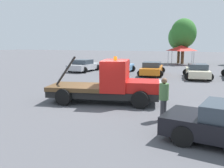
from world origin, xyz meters
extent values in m
plane|color=#545459|center=(0.00, 0.00, 0.00)|extent=(160.00, 160.00, 0.00)
cube|color=black|center=(0.00, 0.00, 0.53)|extent=(6.18, 3.14, 0.35)
cube|color=red|center=(2.07, 0.47, 0.98)|extent=(2.01, 2.10, 0.55)
cube|color=silver|center=(2.93, 0.67, 0.95)|extent=(0.53, 1.86, 0.50)
cube|color=red|center=(0.63, 0.14, 1.51)|extent=(1.73, 2.33, 1.61)
cube|color=brown|center=(-1.44, -0.33, 0.81)|extent=(3.34, 2.69, 0.22)
cylinder|color=black|center=(-2.06, -0.47, 1.70)|extent=(1.19, 0.38, 1.63)
cylinder|color=orange|center=(0.63, 0.14, 2.41)|extent=(0.18, 0.18, 0.20)
cylinder|color=black|center=(1.77, 1.42, 0.44)|extent=(0.88, 0.26, 0.88)
cylinder|color=black|center=(2.21, -0.51, 0.44)|extent=(0.88, 0.26, 0.88)
cylinder|color=black|center=(-2.09, 0.54, 0.44)|extent=(0.88, 0.26, 0.88)
cylinder|color=black|center=(-1.65, -1.39, 0.44)|extent=(0.88, 0.26, 0.88)
cylinder|color=black|center=(4.99, -2.58, 0.34)|extent=(0.68, 0.22, 0.68)
cylinder|color=black|center=(4.71, -4.41, 0.34)|extent=(0.68, 0.22, 0.68)
cylinder|color=#38383D|center=(3.59, -1.99, 0.43)|extent=(0.16, 0.16, 0.87)
cylinder|color=#38383D|center=(3.64, -1.78, 0.43)|extent=(0.16, 0.16, 0.87)
cylinder|color=#4C7542|center=(3.62, -1.89, 1.21)|extent=(0.40, 0.40, 0.69)
sphere|color=brown|center=(3.62, -1.89, 1.67)|extent=(0.24, 0.24, 0.24)
cube|color=#B7B7BC|center=(-8.18, 12.74, 0.54)|extent=(2.09, 4.43, 0.60)
cube|color=#333D47|center=(-8.19, 12.53, 1.09)|extent=(1.76, 1.89, 0.50)
cylinder|color=black|center=(-9.04, 14.26, 0.34)|extent=(0.68, 0.22, 0.68)
cylinder|color=black|center=(-7.21, 14.19, 0.34)|extent=(0.68, 0.22, 0.68)
cylinder|color=black|center=(-9.15, 11.29, 0.34)|extent=(0.68, 0.22, 0.68)
cylinder|color=black|center=(-7.31, 11.23, 0.34)|extent=(0.68, 0.22, 0.68)
cube|color=#669ED1|center=(-3.77, 12.94, 0.54)|extent=(2.24, 4.88, 0.60)
cube|color=#333D47|center=(-3.75, 12.71, 1.09)|extent=(1.78, 2.12, 0.50)
cylinder|color=black|center=(-4.78, 14.47, 0.34)|extent=(0.68, 0.22, 0.68)
cylinder|color=black|center=(-3.04, 14.62, 0.34)|extent=(0.68, 0.22, 0.68)
cylinder|color=black|center=(-4.50, 11.26, 0.34)|extent=(0.68, 0.22, 0.68)
cylinder|color=black|center=(-2.76, 11.41, 0.34)|extent=(0.68, 0.22, 0.68)
cube|color=orange|center=(-0.28, 12.42, 0.54)|extent=(2.50, 5.10, 0.60)
cube|color=#333D47|center=(-0.25, 12.18, 1.09)|extent=(1.90, 2.26, 0.50)
cylinder|color=black|center=(-1.38, 13.95, 0.34)|extent=(0.68, 0.22, 0.68)
cylinder|color=black|center=(0.37, 14.19, 0.34)|extent=(0.68, 0.22, 0.68)
cylinder|color=black|center=(-0.93, 10.65, 0.34)|extent=(0.68, 0.22, 0.68)
cylinder|color=black|center=(0.82, 10.89, 0.34)|extent=(0.68, 0.22, 0.68)
cube|color=beige|center=(4.08, 11.79, 0.54)|extent=(2.55, 4.90, 0.60)
cube|color=#333D47|center=(4.12, 11.56, 1.09)|extent=(1.90, 2.19, 0.50)
cylinder|color=black|center=(2.97, 13.21, 0.34)|extent=(0.68, 0.22, 0.68)
cylinder|color=black|center=(4.67, 13.49, 0.34)|extent=(0.68, 0.22, 0.68)
cylinder|color=black|center=(3.48, 10.08, 0.34)|extent=(0.68, 0.22, 0.68)
cylinder|color=black|center=(5.19, 10.36, 0.34)|extent=(0.68, 0.22, 0.68)
cylinder|color=#9E9EA3|center=(-0.70, 24.04, 1.02)|extent=(0.07, 0.07, 2.03)
cylinder|color=#9E9EA3|center=(2.56, 24.04, 1.02)|extent=(0.07, 0.07, 2.03)
cylinder|color=#9E9EA3|center=(-0.70, 27.30, 1.02)|extent=(0.07, 0.07, 2.03)
cylinder|color=#9E9EA3|center=(2.56, 27.30, 1.02)|extent=(0.07, 0.07, 2.03)
pyramid|color=red|center=(0.93, 25.67, 2.43)|extent=(3.26, 3.26, 0.79)
cylinder|color=brown|center=(0.88, 27.41, 1.19)|extent=(0.48, 0.48, 2.39)
ellipsoid|color=#2D6B28|center=(0.88, 27.41, 4.60)|extent=(3.82, 3.82, 4.43)
cylinder|color=brown|center=(0.21, 28.02, 1.05)|extent=(0.42, 0.42, 2.10)
ellipsoid|color=#387A33|center=(0.21, 28.02, 4.05)|extent=(3.36, 3.36, 3.90)
camera|label=1|loc=(5.49, -12.11, 3.24)|focal=40.00mm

